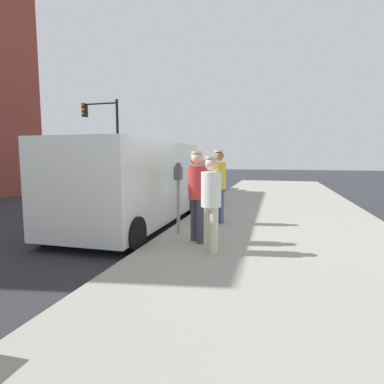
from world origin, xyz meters
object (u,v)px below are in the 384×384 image
(parking_meter_near, at_px, (178,185))
(pedestrian_in_white, at_px, (211,198))
(pedestrian_in_green, at_px, (195,184))
(parked_van, at_px, (134,182))
(fire_hydrant, at_px, (220,192))
(parked_sedan_ahead, at_px, (195,179))
(pedestrian_in_yellow, at_px, (219,182))
(pedestrian_in_red, at_px, (197,190))
(traffic_light_corner, at_px, (105,128))

(parking_meter_near, relative_size, pedestrian_in_white, 0.93)
(pedestrian_in_green, relative_size, parked_van, 0.32)
(parked_van, distance_m, fire_hydrant, 3.95)
(pedestrian_in_green, bearing_deg, parked_sedan_ahead, 104.58)
(parking_meter_near, distance_m, fire_hydrant, 4.60)
(pedestrian_in_yellow, bearing_deg, parking_meter_near, -118.04)
(pedestrian_in_red, distance_m, traffic_light_corner, 14.53)
(pedestrian_in_white, distance_m, fire_hydrant, 5.74)
(parking_meter_near, relative_size, pedestrian_in_green, 0.90)
(pedestrian_in_white, xyz_separation_m, parked_van, (-2.43, 2.09, 0.07))
(traffic_light_corner, bearing_deg, parked_van, -56.02)
(pedestrian_in_red, relative_size, parked_van, 0.33)
(pedestrian_in_red, height_order, parked_van, parked_van)
(pedestrian_in_green, bearing_deg, pedestrian_in_white, -68.86)
(parking_meter_near, bearing_deg, fire_hydrant, 88.74)
(pedestrian_in_green, relative_size, pedestrian_in_white, 1.03)
(pedestrian_in_green, height_order, parked_sedan_ahead, pedestrian_in_green)
(pedestrian_in_white, distance_m, traffic_light_corner, 15.21)
(traffic_light_corner, bearing_deg, fire_hydrant, -37.39)
(parking_meter_near, xyz_separation_m, pedestrian_in_green, (0.07, 1.14, -0.06))
(parking_meter_near, xyz_separation_m, traffic_light_corner, (-8.15, 10.86, 2.34))
(pedestrian_in_white, relative_size, parked_sedan_ahead, 0.37)
(traffic_light_corner, bearing_deg, pedestrian_in_white, -52.78)
(fire_hydrant, bearing_deg, pedestrian_in_yellow, -80.78)
(pedestrian_in_white, distance_m, parked_van, 3.21)
(pedestrian_in_yellow, height_order, parked_sedan_ahead, pedestrian_in_yellow)
(fire_hydrant, bearing_deg, parked_van, -114.21)
(pedestrian_in_red, relative_size, fire_hydrant, 2.01)
(pedestrian_in_green, distance_m, parked_van, 1.57)
(fire_hydrant, bearing_deg, traffic_light_corner, 142.61)
(pedestrian_in_yellow, bearing_deg, pedestrian_in_green, -173.61)
(pedestrian_in_red, relative_size, traffic_light_corner, 0.33)
(pedestrian_in_green, relative_size, pedestrian_in_yellow, 0.95)
(pedestrian_in_green, distance_m, fire_hydrant, 3.46)
(fire_hydrant, bearing_deg, pedestrian_in_white, -81.61)
(parking_meter_near, distance_m, pedestrian_in_yellow, 1.37)
(pedestrian_in_green, height_order, fire_hydrant, pedestrian_in_green)
(parking_meter_near, xyz_separation_m, parked_sedan_ahead, (-1.71, 7.99, -0.43))
(pedestrian_in_yellow, height_order, parked_van, parked_van)
(pedestrian_in_green, xyz_separation_m, fire_hydrant, (0.03, 3.41, -0.55))
(parked_van, bearing_deg, pedestrian_in_red, -36.90)
(pedestrian_in_green, height_order, pedestrian_in_red, pedestrian_in_red)
(parked_sedan_ahead, bearing_deg, parking_meter_near, -77.89)
(pedestrian_in_white, relative_size, pedestrian_in_red, 0.95)
(parking_meter_near, bearing_deg, traffic_light_corner, 126.89)
(traffic_light_corner, bearing_deg, parked_sedan_ahead, -24.03)
(parking_meter_near, relative_size, pedestrian_in_red, 0.88)
(parked_van, bearing_deg, parked_sedan_ahead, 91.75)
(pedestrian_in_white, bearing_deg, parked_van, 139.28)
(pedestrian_in_yellow, height_order, pedestrian_in_red, pedestrian_in_yellow)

